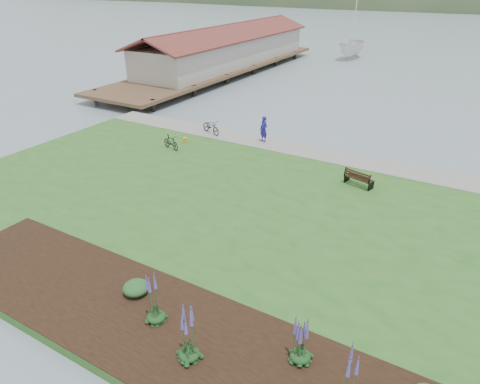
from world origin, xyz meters
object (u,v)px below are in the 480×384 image
(park_bench, at_px, (358,178))
(person, at_px, (264,127))
(sailboat, at_px, (350,59))
(bicycle_a, at_px, (211,127))

(park_bench, height_order, person, person)
(person, xyz_separation_m, sailboat, (-5.46, 36.97, -1.44))
(sailboat, bearing_deg, bicycle_a, -84.32)
(park_bench, xyz_separation_m, sailboat, (-12.96, 40.44, -0.87))
(park_bench, relative_size, bicycle_a, 0.85)
(park_bench, relative_size, person, 0.78)
(park_bench, bearing_deg, bicycle_a, 179.90)
(person, height_order, sailboat, sailboat)
(bicycle_a, xyz_separation_m, sailboat, (-1.42, 37.31, -0.90))
(person, relative_size, sailboat, 0.07)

